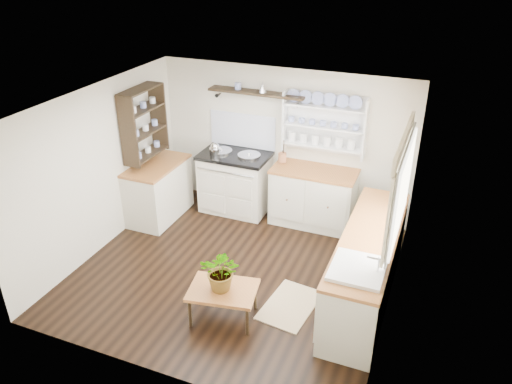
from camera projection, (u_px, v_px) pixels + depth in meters
floor at (235, 270)px, 6.68m from camera, size 4.00×3.80×0.01m
wall_back at (284, 142)px, 7.73m from camera, size 4.00×0.02×2.30m
wall_right at (399, 225)px, 5.50m from camera, size 0.02×3.80×2.30m
wall_left at (100, 169)px, 6.82m from camera, size 0.02×3.80×2.30m
ceiling at (231, 104)px, 5.63m from camera, size 4.00×3.80×0.01m
window at (401, 185)px, 5.45m from camera, size 0.08×1.55×1.22m
aga_cooker at (235, 181)px, 7.98m from camera, size 1.08×0.75×1.00m
back_cabinets at (313, 196)px, 7.60m from camera, size 1.27×0.63×0.90m
right_cabinets at (367, 266)px, 5.99m from camera, size 0.62×2.43×0.90m
belfast_sink at (357, 278)px, 5.22m from camera, size 0.55×0.60×0.45m
left_cabinets at (159, 190)px, 7.78m from camera, size 0.62×1.13×0.90m
plate_rack at (325, 123)px, 7.30m from camera, size 1.20×0.22×0.90m
high_shelf at (257, 93)px, 7.41m from camera, size 1.50×0.29×0.16m
left_shelving at (144, 122)px, 7.33m from camera, size 0.28×0.80×1.05m
kettle at (215, 150)px, 7.72m from camera, size 0.18×0.18×0.22m
utensil_crock at (282, 158)px, 7.60m from camera, size 0.12×0.12×0.14m
center_table at (223, 292)px, 5.69m from camera, size 0.85×0.67×0.42m
potted_plant at (222, 271)px, 5.56m from camera, size 0.49×0.43×0.50m
floor_rug at (290, 305)px, 6.04m from camera, size 0.65×0.91×0.02m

